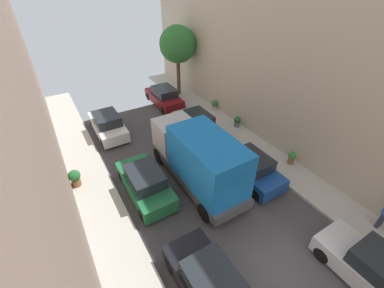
% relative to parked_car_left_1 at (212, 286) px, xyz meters
% --- Properties ---
extents(ground, '(32.00, 32.00, 0.00)m').
position_rel_parked_car_left_1_xyz_m(ground, '(2.70, -0.53, -0.72)').
color(ground, '#423F42').
extents(sidewalk_right, '(2.00, 44.00, 0.15)m').
position_rel_parked_car_left_1_xyz_m(sidewalk_right, '(7.70, -0.53, -0.64)').
color(sidewalk_right, '#B7B2A8').
rests_on(sidewalk_right, ground).
extents(parked_car_left_1, '(1.78, 4.20, 1.57)m').
position_rel_parked_car_left_1_xyz_m(parked_car_left_1, '(0.00, 0.00, 0.00)').
color(parked_car_left_1, black).
rests_on(parked_car_left_1, ground).
extents(parked_car_left_2, '(1.78, 4.20, 1.57)m').
position_rel_parked_car_left_1_xyz_m(parked_car_left_2, '(0.00, 5.96, 0.00)').
color(parked_car_left_2, '#1E6638').
rests_on(parked_car_left_2, ground).
extents(parked_car_left_3, '(1.78, 4.20, 1.57)m').
position_rel_parked_car_left_1_xyz_m(parked_car_left_3, '(0.00, 12.74, 0.00)').
color(parked_car_left_3, white).
rests_on(parked_car_left_3, ground).
extents(parked_car_right_1, '(1.78, 4.20, 1.57)m').
position_rel_parked_car_left_1_xyz_m(parked_car_right_1, '(5.40, -2.72, 0.00)').
color(parked_car_right_1, silver).
rests_on(parked_car_right_1, ground).
extents(parked_car_right_2, '(1.78, 4.20, 1.57)m').
position_rel_parked_car_left_1_xyz_m(parked_car_right_2, '(5.40, 4.16, 0.00)').
color(parked_car_right_2, '#194799').
rests_on(parked_car_right_2, ground).
extents(parked_car_right_3, '(1.78, 4.20, 1.57)m').
position_rel_parked_car_left_1_xyz_m(parked_car_right_3, '(5.40, 9.62, 0.00)').
color(parked_car_right_3, gray).
rests_on(parked_car_right_3, ground).
extents(parked_car_right_4, '(1.78, 4.20, 1.57)m').
position_rel_parked_car_left_1_xyz_m(parked_car_right_4, '(5.40, 14.84, 0.00)').
color(parked_car_right_4, maroon).
rests_on(parked_car_right_4, ground).
extents(delivery_truck, '(2.26, 6.60, 3.38)m').
position_rel_parked_car_left_1_xyz_m(delivery_truck, '(2.70, 5.17, 1.07)').
color(delivery_truck, '#4C4C51').
rests_on(delivery_truck, ground).
extents(street_tree_1, '(3.01, 3.01, 5.88)m').
position_rel_parked_car_left_1_xyz_m(street_tree_1, '(7.41, 15.89, 3.77)').
color(street_tree_1, brown).
rests_on(street_tree_1, sidewalk_right).
extents(potted_plant_0, '(0.49, 0.49, 0.79)m').
position_rel_parked_car_left_1_xyz_m(potted_plant_0, '(8.25, 8.62, -0.14)').
color(potted_plant_0, slate).
rests_on(potted_plant_0, sidewalk_right).
extents(potted_plant_3, '(0.62, 0.62, 0.99)m').
position_rel_parked_car_left_1_xyz_m(potted_plant_3, '(-3.01, 8.29, -0.02)').
color(potted_plant_3, brown).
rests_on(potted_plant_3, sidewalk_left).
extents(potted_plant_4, '(0.50, 0.50, 0.80)m').
position_rel_parked_car_left_1_xyz_m(potted_plant_4, '(8.38, 11.67, -0.14)').
color(potted_plant_4, '#B2A899').
rests_on(potted_plant_4, sidewalk_right).
extents(potted_plant_5, '(0.47, 0.47, 0.81)m').
position_rel_parked_car_left_1_xyz_m(potted_plant_5, '(8.28, 3.65, -0.10)').
color(potted_plant_5, brown).
rests_on(potted_plant_5, sidewalk_right).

